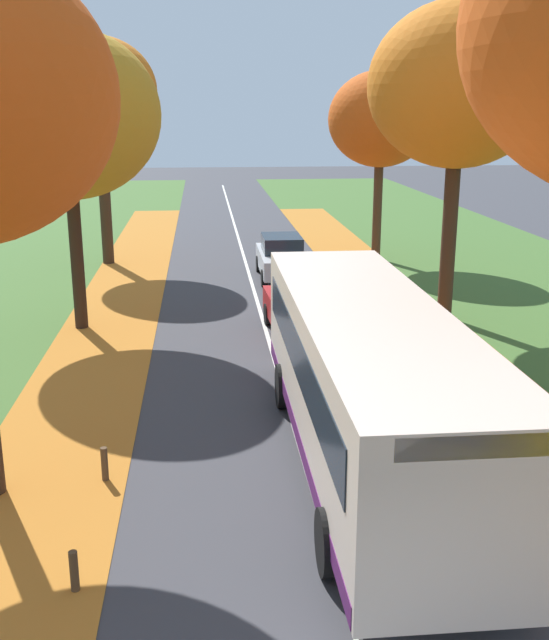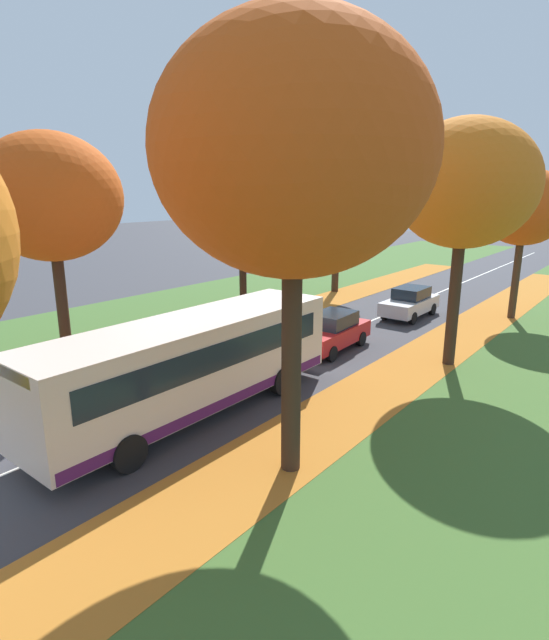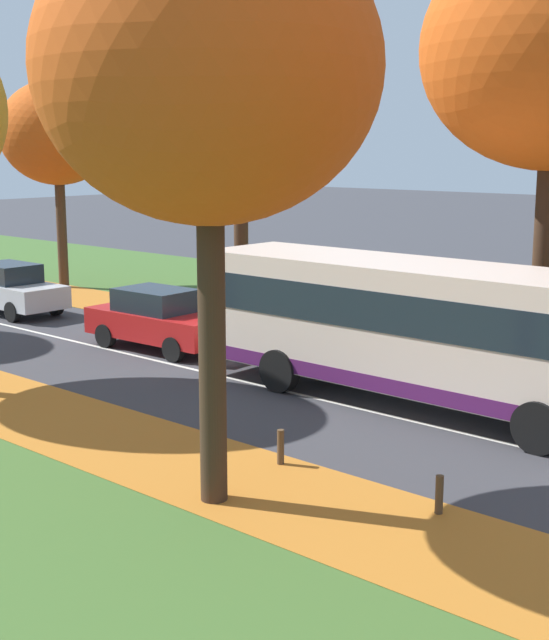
# 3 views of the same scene
# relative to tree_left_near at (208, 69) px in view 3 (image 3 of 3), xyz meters

# --- Properties ---
(leaf_litter_left) EXTENTS (2.80, 60.00, 0.00)m
(leaf_litter_left) POSITION_rel_tree_left_near_xyz_m (0.81, 6.13, -6.40)
(leaf_litter_left) COLOR #B26B23
(leaf_litter_left) RESTS_ON grass_verge_left
(grass_verge_right) EXTENTS (12.00, 90.00, 0.01)m
(grass_verge_right) POSITION_rel_tree_left_near_xyz_m (14.61, 12.13, -6.41)
(grass_verge_right) COLOR #3D6028
(grass_verge_right) RESTS_ON ground
(leaf_litter_right) EXTENTS (2.80, 60.00, 0.00)m
(leaf_litter_right) POSITION_rel_tree_left_near_xyz_m (10.01, 6.13, -6.40)
(leaf_litter_right) COLOR #B26B23
(leaf_litter_right) RESTS_ON grass_verge_right
(road_centre_line) EXTENTS (0.12, 80.00, 0.01)m
(road_centre_line) POSITION_rel_tree_left_near_xyz_m (5.41, 12.13, -6.41)
(road_centre_line) COLOR silver
(road_centre_line) RESTS_ON ground
(tree_left_near) EXTENTS (4.95, 4.95, 8.67)m
(tree_left_near) POSITION_rel_tree_left_near_xyz_m (0.00, 0.00, 0.00)
(tree_left_near) COLOR #382619
(tree_left_near) RESTS_ON ground
(tree_right_mid) EXTENTS (5.19, 5.19, 9.24)m
(tree_right_mid) POSITION_rel_tree_left_near_xyz_m (11.00, 9.84, 0.46)
(tree_right_mid) COLOR #382619
(tree_right_mid) RESTS_ON ground
(tree_right_far) EXTENTS (4.31, 4.31, 7.78)m
(tree_right_far) POSITION_rel_tree_left_near_xyz_m (11.02, 19.29, -0.60)
(tree_right_far) COLOR #422D1E
(tree_right_far) RESTS_ON ground
(bollard_third) EXTENTS (0.12, 0.12, 0.60)m
(bollard_third) POSITION_rel_tree_left_near_xyz_m (1.81, -2.88, -6.11)
(bollard_third) COLOR #4C3823
(bollard_third) RESTS_ON ground
(bollard_fourth) EXTENTS (0.12, 0.12, 0.62)m
(bollard_fourth) POSITION_rel_tree_left_near_xyz_m (1.84, 0.25, -6.10)
(bollard_fourth) COLOR #4C3823
(bollard_fourth) RESTS_ON ground
(bus) EXTENTS (2.69, 10.41, 2.98)m
(bus) POSITION_rel_tree_left_near_xyz_m (6.48, 0.41, -4.71)
(bus) COLOR beige
(bus) RESTS_ON ground
(car_red_lead) EXTENTS (1.91, 4.26, 1.62)m
(car_red_lead) POSITION_rel_tree_left_near_xyz_m (6.37, 8.49, -5.60)
(car_red_lead) COLOR #B21919
(car_red_lead) RESTS_ON ground
(car_silver_following) EXTENTS (1.79, 4.21, 1.62)m
(car_silver_following) POSITION_rel_tree_left_near_xyz_m (6.62, 16.02, -5.60)
(car_silver_following) COLOR #B7BABF
(car_silver_following) RESTS_ON ground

